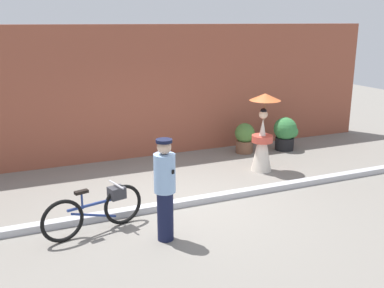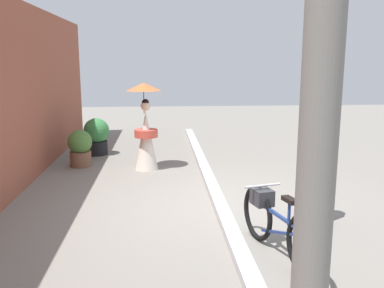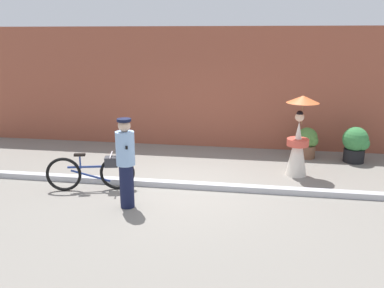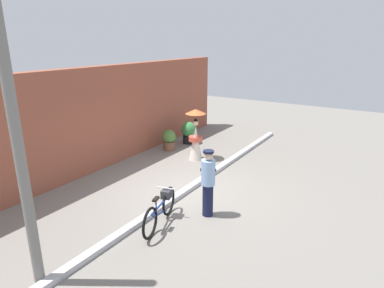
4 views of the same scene
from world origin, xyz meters
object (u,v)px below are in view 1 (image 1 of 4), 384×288
object	(u,v)px
potted_plant_by_door	(286,133)
potted_plant_small	(245,137)
person_with_parasol	(263,134)
bicycle_near_officer	(97,209)
person_officer	(165,187)

from	to	relation	value
potted_plant_by_door	potted_plant_small	size ratio (longest dim) A/B	1.12
person_with_parasol	potted_plant_by_door	distance (m)	2.00
potted_plant_by_door	potted_plant_small	distance (m)	1.16
bicycle_near_officer	person_with_parasol	bearing A→B (deg)	21.47
person_officer	bicycle_near_officer	bearing A→B (deg)	142.82
potted_plant_by_door	person_officer	bearing A→B (deg)	-142.94
bicycle_near_officer	potted_plant_small	xyz separation A→B (m)	(4.56, 3.08, 0.02)
bicycle_near_officer	potted_plant_small	size ratio (longest dim) A/B	2.19
bicycle_near_officer	potted_plant_by_door	bearing A→B (deg)	26.85
person_officer	potted_plant_small	bearing A→B (deg)	46.33
bicycle_near_officer	person_officer	size ratio (longest dim) A/B	1.05
bicycle_near_officer	person_officer	world-z (taller)	person_officer
person_with_parasol	potted_plant_by_door	world-z (taller)	person_with_parasol
potted_plant_small	person_officer	bearing A→B (deg)	-133.67
person_with_parasol	person_officer	bearing A→B (deg)	-144.01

